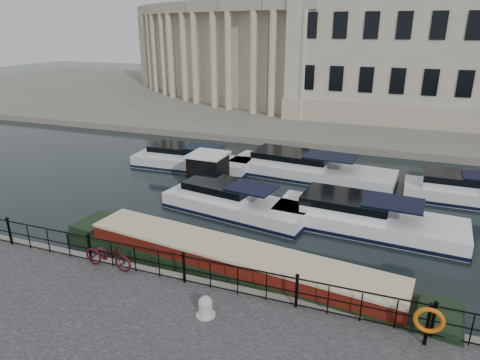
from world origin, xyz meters
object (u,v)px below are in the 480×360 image
at_px(narrowboat, 235,268).
at_px(harbour_hut, 208,173).
at_px(life_ring_post, 429,321).
at_px(mooring_bollard, 205,307).
at_px(bicycle, 108,255).

height_order(narrowboat, harbour_hut, harbour_hut).
bearing_deg(life_ring_post, narrowboat, 161.20).
xyz_separation_m(mooring_bollard, harbour_hut, (-5.11, 11.47, 0.08)).
height_order(bicycle, narrowboat, bicycle).
distance_m(bicycle, mooring_bollard, 4.72).
relative_size(narrowboat, harbour_hut, 5.46).
relative_size(mooring_bollard, narrowboat, 0.04).
bearing_deg(harbour_hut, life_ring_post, -40.92).
distance_m(bicycle, harbour_hut, 10.21).
height_order(mooring_bollard, harbour_hut, harbour_hut).
bearing_deg(life_ring_post, bicycle, 178.21).
distance_m(bicycle, narrowboat, 4.74).
bearing_deg(life_ring_post, harbour_hut, 137.43).
xyz_separation_m(bicycle, mooring_bollard, (4.54, -1.27, -0.21)).
xyz_separation_m(bicycle, narrowboat, (4.28, 1.91, -0.72)).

